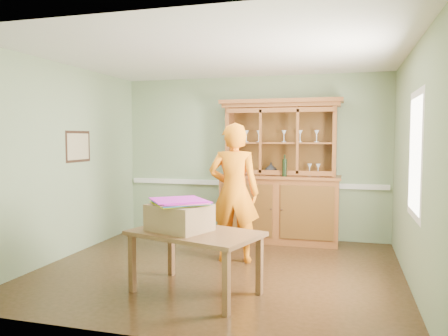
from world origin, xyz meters
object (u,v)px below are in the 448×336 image
(china_hutch, at_px, (280,192))
(dining_table, at_px, (195,239))
(cardboard_box, at_px, (179,217))
(person, at_px, (234,193))

(china_hutch, xyz_separation_m, dining_table, (-0.52, -2.63, -0.20))
(cardboard_box, bearing_deg, china_hutch, 75.18)
(china_hutch, relative_size, person, 1.22)
(cardboard_box, xyz_separation_m, person, (0.27, 1.31, 0.12))
(dining_table, bearing_deg, china_hutch, 95.50)
(person, bearing_deg, china_hutch, -114.95)
(china_hutch, distance_m, cardboard_box, 2.72)
(china_hutch, bearing_deg, dining_table, -101.12)
(person, bearing_deg, dining_table, 78.62)
(china_hutch, relative_size, cardboard_box, 3.75)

